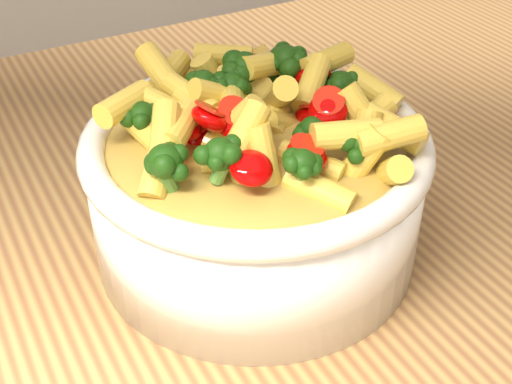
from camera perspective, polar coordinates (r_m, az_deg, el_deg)
name	(u,v)px	position (r m, az deg, el deg)	size (l,w,h in m)	color
table	(225,278)	(0.72, -2.52, -6.92)	(1.20, 0.80, 0.90)	#B2874C
serving_bowl	(256,191)	(0.56, 0.00, 0.12)	(0.27, 0.27, 0.12)	white
pasta_salad	(256,111)	(0.53, 0.00, 6.48)	(0.21, 0.21, 0.05)	#FCCE4F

